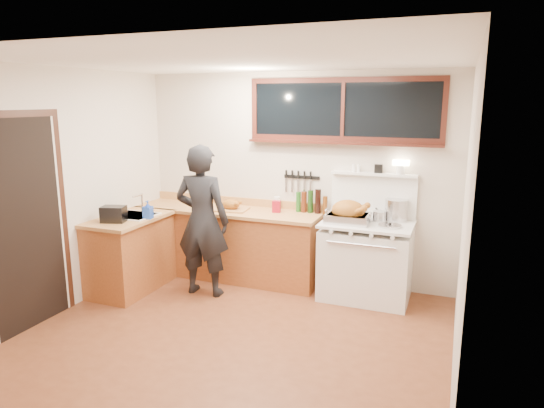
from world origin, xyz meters
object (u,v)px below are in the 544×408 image
at_px(cutting_board, 231,206).
at_px(roast_turkey, 348,214).
at_px(man, 202,221).
at_px(vintage_stove, 366,258).

distance_m(cutting_board, roast_turkey, 1.51).
bearing_deg(man, vintage_stove, 18.05).
height_order(vintage_stove, man, man).
xyz_separation_m(man, cutting_board, (0.09, 0.57, 0.07)).
bearing_deg(roast_turkey, man, -162.75).
distance_m(vintage_stove, roast_turkey, 0.58).
relative_size(man, roast_turkey, 3.41).
xyz_separation_m(man, roast_turkey, (1.60, 0.50, 0.12)).
relative_size(man, cutting_board, 3.97).
distance_m(vintage_stove, man, 1.95).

